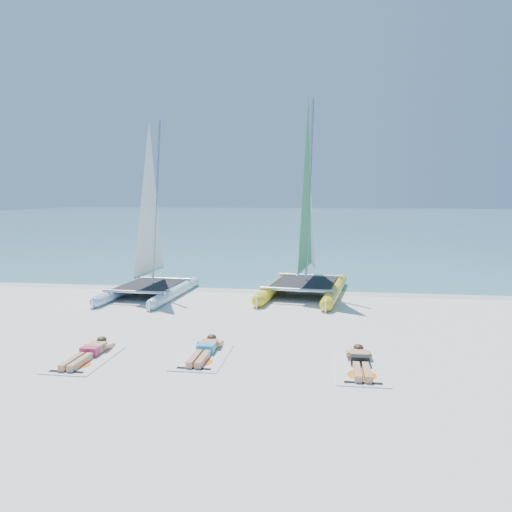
{
  "coord_description": "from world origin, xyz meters",
  "views": [
    {
      "loc": [
        2.17,
        -12.35,
        3.44
      ],
      "look_at": [
        0.23,
        1.2,
        1.76
      ],
      "focal_mm": 35.0,
      "sensor_mm": 36.0,
      "label": 1
    }
  ],
  "objects": [
    {
      "name": "sunbather_c",
      "position": [
        2.87,
        -2.44,
        0.12
      ],
      "size": [
        0.37,
        1.73,
        0.26
      ],
      "color": "tan",
      "rests_on": "towel_c"
    },
    {
      "name": "sunbather_a",
      "position": [
        -2.82,
        -2.67,
        0.12
      ],
      "size": [
        0.37,
        1.73,
        0.26
      ],
      "color": "tan",
      "rests_on": "towel_a"
    },
    {
      "name": "towel_b",
      "position": [
        -0.41,
        -2.33,
        0.01
      ],
      "size": [
        1.0,
        1.85,
        0.02
      ],
      "primitive_type": "cube",
      "color": "silver",
      "rests_on": "ground"
    },
    {
      "name": "sunbather_b",
      "position": [
        -0.41,
        -2.14,
        0.12
      ],
      "size": [
        0.37,
        1.73,
        0.26
      ],
      "color": "tan",
      "rests_on": "towel_b"
    },
    {
      "name": "towel_c",
      "position": [
        2.87,
        -2.63,
        0.01
      ],
      "size": [
        1.0,
        1.85,
        0.02
      ],
      "primitive_type": "cube",
      "color": "silver",
      "rests_on": "ground"
    },
    {
      "name": "wet_sand_strip",
      "position": [
        0.0,
        5.5,
        0.0
      ],
      "size": [
        140.0,
        1.4,
        0.01
      ],
      "primitive_type": "cube",
      "color": "silver",
      "rests_on": "ground"
    },
    {
      "name": "catamaran_yellow",
      "position": [
        1.48,
        5.27,
        2.25
      ],
      "size": [
        3.1,
        5.73,
        7.14
      ],
      "rotation": [
        0.0,
        0.0,
        -0.12
      ],
      "color": "yellow",
      "rests_on": "ground"
    },
    {
      "name": "ground",
      "position": [
        0.0,
        0.0,
        0.0
      ],
      "size": [
        140.0,
        140.0,
        0.0
      ],
      "primitive_type": "plane",
      "color": "silver",
      "rests_on": "ground"
    },
    {
      "name": "towel_a",
      "position": [
        -2.82,
        -2.86,
        0.01
      ],
      "size": [
        1.0,
        1.85,
        0.02
      ],
      "primitive_type": "cube",
      "color": "silver",
      "rests_on": "ground"
    },
    {
      "name": "catamaran_blue",
      "position": [
        -3.81,
        3.88,
        1.87
      ],
      "size": [
        2.41,
        4.69,
        6.26
      ],
      "rotation": [
        0.0,
        0.0,
        -0.05
      ],
      "color": "#B4DCED",
      "rests_on": "ground"
    },
    {
      "name": "sea",
      "position": [
        0.0,
        63.0,
        0.01
      ],
      "size": [
        140.0,
        115.0,
        0.01
      ],
      "primitive_type": "cube",
      "color": "#68A1AD",
      "rests_on": "ground"
    }
  ]
}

